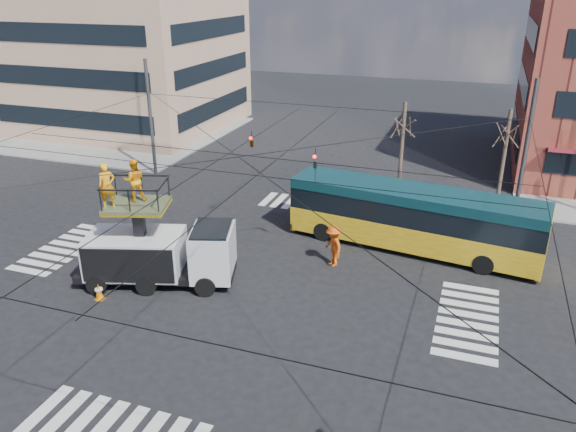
% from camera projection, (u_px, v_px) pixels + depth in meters
% --- Properties ---
extents(ground, '(120.00, 120.00, 0.00)m').
position_uv_depth(ground, '(243.00, 279.00, 25.95)').
color(ground, black).
rests_on(ground, ground).
extents(sidewalk_nw, '(18.00, 18.00, 0.12)m').
position_uv_depth(sidewalk_nw, '(122.00, 133.00, 50.59)').
color(sidewalk_nw, slate).
rests_on(sidewalk_nw, ground).
extents(crosswalks, '(22.40, 22.40, 0.02)m').
position_uv_depth(crosswalks, '(243.00, 279.00, 25.95)').
color(crosswalks, silver).
rests_on(crosswalks, ground).
extents(overhead_network, '(24.24, 24.24, 8.00)m').
position_uv_depth(overhead_network, '(242.00, 189.00, 24.66)').
color(overhead_network, '#2D2D30').
rests_on(overhead_network, ground).
extents(tree_a, '(2.00, 2.00, 6.00)m').
position_uv_depth(tree_a, '(404.00, 124.00, 34.36)').
color(tree_a, '#382B21').
rests_on(tree_a, ground).
extents(tree_b, '(2.00, 2.00, 6.00)m').
position_uv_depth(tree_b, '(508.00, 132.00, 32.53)').
color(tree_b, '#382B21').
rests_on(tree_b, ground).
extents(utility_truck, '(7.37, 4.29, 5.80)m').
position_uv_depth(utility_truck, '(159.00, 243.00, 25.02)').
color(utility_truck, black).
rests_on(utility_truck, ground).
extents(city_bus, '(12.87, 4.25, 3.20)m').
position_uv_depth(city_bus, '(413.00, 217.00, 28.35)').
color(city_bus, orange).
rests_on(city_bus, ground).
extents(traffic_cone, '(0.36, 0.36, 0.75)m').
position_uv_depth(traffic_cone, '(99.00, 292.00, 24.21)').
color(traffic_cone, orange).
rests_on(traffic_cone, ground).
extents(worker_ground, '(0.75, 1.02, 1.61)m').
position_uv_depth(worker_ground, '(107.00, 254.00, 26.56)').
color(worker_ground, '#FF4610').
rests_on(worker_ground, ground).
extents(flagger, '(1.44, 1.49, 2.04)m').
position_uv_depth(flagger, '(333.00, 246.00, 26.89)').
color(flagger, '#E7510E').
rests_on(flagger, ground).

